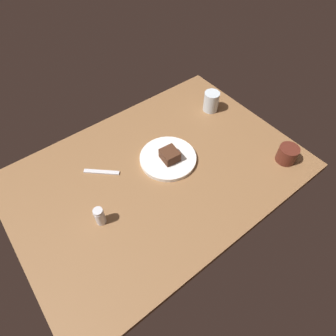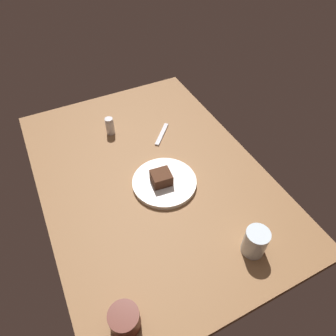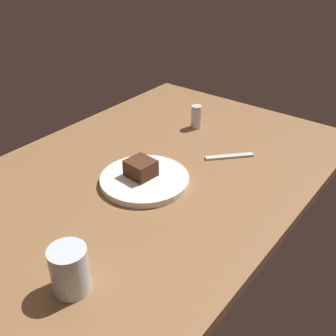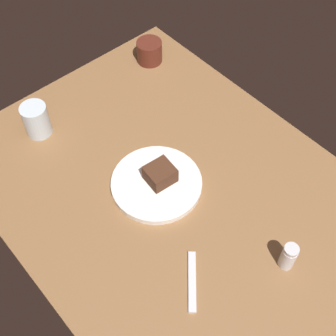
# 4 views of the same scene
# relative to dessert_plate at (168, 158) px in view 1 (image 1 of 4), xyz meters

# --- Properties ---
(dining_table) EXTENTS (1.20, 0.84, 0.03)m
(dining_table) POSITION_rel_dessert_plate_xyz_m (0.07, 0.03, -0.02)
(dining_table) COLOR brown
(dining_table) RESTS_ON ground
(dessert_plate) EXTENTS (0.25, 0.25, 0.02)m
(dessert_plate) POSITION_rel_dessert_plate_xyz_m (0.00, 0.00, 0.00)
(dessert_plate) COLOR white
(dessert_plate) RESTS_ON dining_table
(chocolate_cake_slice) EXTENTS (0.07, 0.08, 0.05)m
(chocolate_cake_slice) POSITION_rel_dessert_plate_xyz_m (0.00, 0.01, 0.03)
(chocolate_cake_slice) COLOR #472819
(chocolate_cake_slice) RESTS_ON dessert_plate
(salt_shaker) EXTENTS (0.04, 0.04, 0.08)m
(salt_shaker) POSITION_rel_dessert_plate_xyz_m (0.38, 0.09, 0.03)
(salt_shaker) COLOR silver
(salt_shaker) RESTS_ON dining_table
(water_glass) EXTENTS (0.08, 0.08, 0.10)m
(water_glass) POSITION_rel_dessert_plate_xyz_m (-0.37, -0.13, 0.04)
(water_glass) COLOR silver
(water_glass) RESTS_ON dining_table
(coffee_cup) EXTENTS (0.08, 0.08, 0.07)m
(coffee_cup) POSITION_rel_dessert_plate_xyz_m (-0.40, 0.31, 0.03)
(coffee_cup) COLOR #562319
(coffee_cup) RESTS_ON dining_table
(dessert_spoon) EXTENTS (0.12, 0.11, 0.01)m
(dessert_spoon) POSITION_rel_dessert_plate_xyz_m (0.26, -0.12, -0.01)
(dessert_spoon) COLOR silver
(dessert_spoon) RESTS_ON dining_table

